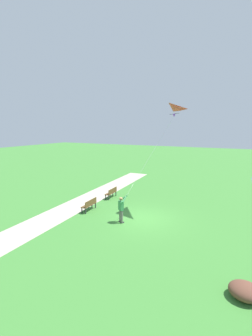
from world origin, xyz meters
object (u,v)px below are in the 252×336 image
at_px(park_bench_near_walkway, 112,192).
at_px(lakeside_shrub, 245,291).
at_px(park_bench_far_walkway, 90,204).
at_px(flying_kite, 169,111).
at_px(person_kite_flyer, 121,207).

height_order(park_bench_near_walkway, lakeside_shrub, park_bench_near_walkway).
xyz_separation_m(park_bench_near_walkway, park_bench_far_walkway, (-0.13, 3.50, 0.00)).
relative_size(flying_kite, park_bench_near_walkway, 3.87).
xyz_separation_m(person_kite_flyer, flying_kite, (-2.06, -3.10, 6.22)).
xyz_separation_m(flying_kite, lakeside_shrub, (-5.13, 7.08, -6.98)).
relative_size(flying_kite, lakeside_shrub, 5.05).
height_order(person_kite_flyer, flying_kite, flying_kite).
xyz_separation_m(park_bench_far_walkway, lakeside_shrub, (-10.30, 4.81, -0.23)).
height_order(flying_kite, park_bench_far_walkway, flying_kite).
distance_m(flying_kite, lakeside_shrub, 11.19).
bearing_deg(park_bench_far_walkway, park_bench_near_walkway, -87.81).
height_order(flying_kite, park_bench_near_walkway, flying_kite).
distance_m(park_bench_far_walkway, lakeside_shrub, 11.37).
bearing_deg(lakeside_shrub, flying_kite, -54.08).
height_order(park_bench_far_walkway, lakeside_shrub, park_bench_far_walkway).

